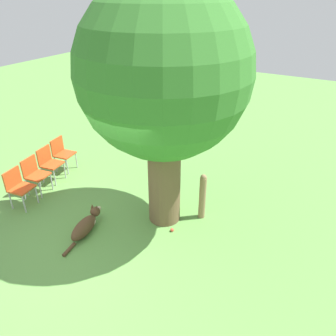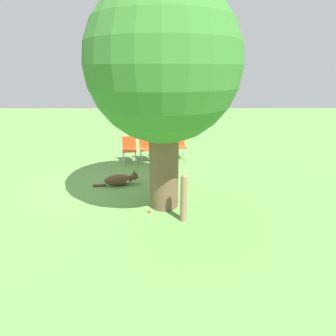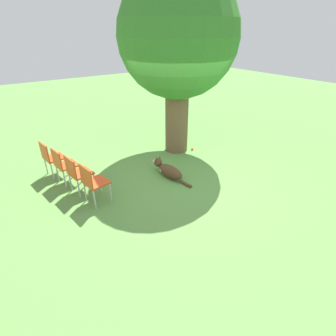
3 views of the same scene
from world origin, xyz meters
name	(u,v)px [view 2 (image 2 of 3)]	position (x,y,z in m)	size (l,w,h in m)	color
ground_plane	(117,191)	(0.00, 0.00, 0.00)	(30.00, 30.00, 0.00)	#609947
oak_tree	(163,69)	(0.71, 1.20, 2.89)	(2.93, 2.93, 4.41)	brown
dog	(121,180)	(-0.38, 0.06, 0.16)	(0.38, 1.24, 0.40)	#513823
fence_post	(184,198)	(1.35, 1.59, 0.51)	(0.14, 0.14, 1.01)	#937551
red_chair_0	(129,148)	(-2.19, 0.05, 0.50)	(0.48, 0.49, 0.85)	#D14C1E
red_chair_1	(146,147)	(-2.32, 0.59, 0.50)	(0.48, 0.49, 0.85)	#D14C1E
red_chair_2	(163,145)	(-2.45, 1.13, 0.50)	(0.48, 0.49, 0.85)	#D14C1E
red_chair_3	(179,144)	(-2.58, 1.67, 0.50)	(0.48, 0.49, 0.85)	#D14C1E
tennis_ball	(149,211)	(1.06, 0.89, 0.03)	(0.07, 0.07, 0.07)	#E54C33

